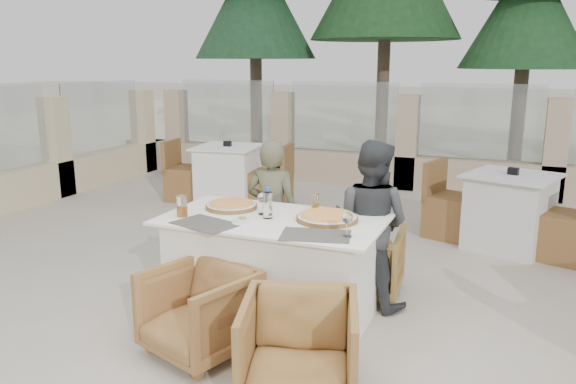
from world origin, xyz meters
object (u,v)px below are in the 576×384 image
at_px(pizza_right, 327,217).
at_px(beer_glass_left, 182,206).
at_px(wine_glass_corner, 347,223).
at_px(bg_table_a, 228,174).
at_px(diner_right, 370,224).
at_px(pizza_left, 231,205).
at_px(beer_glass_right, 315,203).
at_px(dining_table, 273,268).
at_px(armchair_near_left, 199,312).
at_px(water_bottle, 268,203).
at_px(armchair_near_right, 299,350).
at_px(bg_table_b, 509,212).
at_px(armchair_far_right, 364,260).
at_px(olive_dish, 242,220).
at_px(diner_left, 273,213).
at_px(armchair_far_left, 268,245).
at_px(wine_glass_centre, 263,202).

distance_m(pizza_right, beer_glass_left, 1.06).
height_order(wine_glass_corner, bg_table_a, wine_glass_corner).
xyz_separation_m(pizza_right, diner_right, (0.22, 0.42, -0.15)).
bearing_deg(pizza_left, beer_glass_right, 16.10).
bearing_deg(pizza_left, dining_table, -18.95).
distance_m(armchair_near_left, bg_table_a, 4.06).
distance_m(water_bottle, diner_right, 0.85).
distance_m(armchair_near_right, bg_table_a, 4.65).
xyz_separation_m(pizza_left, armchair_near_left, (0.17, -0.80, -0.51)).
bearing_deg(beer_glass_left, bg_table_b, 49.17).
distance_m(armchair_far_right, armchair_near_right, 1.61).
height_order(beer_glass_right, armchair_near_right, beer_glass_right).
height_order(beer_glass_left, diner_right, diner_right).
bearing_deg(armchair_far_right, wine_glass_corner, 92.52).
relative_size(water_bottle, beer_glass_left, 1.47).
relative_size(pizza_left, beer_glass_left, 2.54).
bearing_deg(beer_glass_right, olive_dish, -125.35).
height_order(bg_table_a, bg_table_b, same).
height_order(diner_left, diner_right, diner_right).
relative_size(dining_table, bg_table_b, 0.98).
bearing_deg(bg_table_a, armchair_far_right, -49.75).
xyz_separation_m(dining_table, armchair_far_left, (-0.35, 0.70, -0.08)).
height_order(armchair_near_left, bg_table_a, bg_table_a).
bearing_deg(diner_right, bg_table_a, -31.36).
height_order(water_bottle, wine_glass_centre, water_bottle).
height_order(armchair_near_left, armchair_near_right, armchair_near_right).
xyz_separation_m(beer_glass_left, bg_table_a, (-1.33, 3.21, -0.46)).
relative_size(wine_glass_centre, armchair_far_left, 0.27).
bearing_deg(wine_glass_centre, diner_left, 105.98).
xyz_separation_m(pizza_left, beer_glass_right, (0.62, 0.18, 0.04)).
bearing_deg(olive_dish, armchair_far_right, 53.55).
bearing_deg(pizza_right, armchair_near_left, -129.22).
relative_size(pizza_left, diner_left, 0.32).
relative_size(beer_glass_left, olive_dish, 1.42).
bearing_deg(armchair_far_left, pizza_left, 102.66).
bearing_deg(pizza_right, armchair_far_right, 77.94).
relative_size(pizza_left, armchair_near_left, 0.62).
bearing_deg(armchair_near_left, armchair_far_right, 80.71).
relative_size(pizza_right, armchair_near_left, 0.70).
distance_m(olive_dish, armchair_near_left, 0.69).
xyz_separation_m(olive_dish, armchair_far_left, (-0.20, 0.89, -0.48)).
relative_size(beer_glass_right, olive_dish, 1.14).
bearing_deg(dining_table, armchair_far_left, 116.38).
height_order(pizza_right, olive_dish, pizza_right).
height_order(water_bottle, armchair_near_left, water_bottle).
bearing_deg(bg_table_a, beer_glass_left, -74.27).
xyz_separation_m(pizza_left, armchair_near_right, (0.96, -1.04, -0.50)).
distance_m(olive_dish, armchair_far_right, 1.22).
relative_size(wine_glass_centre, diner_left, 0.15).
xyz_separation_m(water_bottle, armchair_far_right, (0.55, 0.71, -0.60)).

